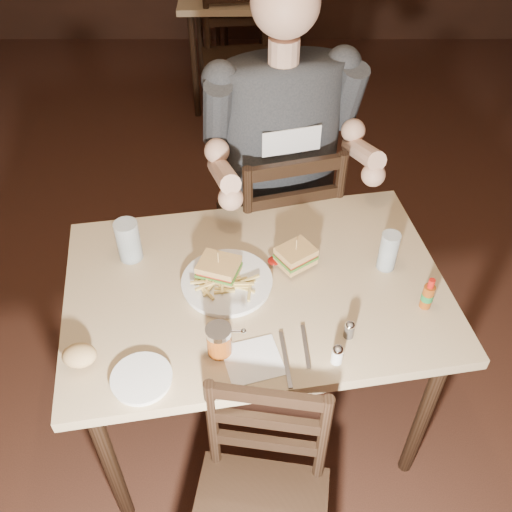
{
  "coord_description": "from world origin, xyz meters",
  "views": [
    {
      "loc": [
        0.15,
        -1.5,
        2.1
      ],
      "look_at": [
        0.15,
        -0.19,
        0.85
      ],
      "focal_mm": 40.0,
      "sensor_mm": 36.0,
      "label": 1
    }
  ],
  "objects_px": {
    "bg_table": "(241,1)",
    "bg_chair_near": "(240,63)",
    "diner": "(285,124)",
    "glass_right": "(388,251)",
    "dinner_plate": "(227,283)",
    "hot_sauce": "(428,293)",
    "side_plate": "(142,379)",
    "chair_far": "(277,228)",
    "main_table": "(256,301)",
    "glass_left": "(128,241)",
    "syrup_dispenser": "(219,340)",
    "bg_chair_far": "(243,5)"
  },
  "relations": [
    {
      "from": "bg_table",
      "to": "bg_chair_near",
      "type": "distance_m",
      "value": 0.58
    },
    {
      "from": "diner",
      "to": "glass_right",
      "type": "relative_size",
      "value": 7.56
    },
    {
      "from": "bg_table",
      "to": "bg_chair_near",
      "type": "bearing_deg",
      "value": -90.0
    },
    {
      "from": "dinner_plate",
      "to": "hot_sauce",
      "type": "bearing_deg",
      "value": -8.34
    },
    {
      "from": "side_plate",
      "to": "glass_right",
      "type": "bearing_deg",
      "value": 31.02
    },
    {
      "from": "bg_chair_near",
      "to": "chair_far",
      "type": "bearing_deg",
      "value": -89.79
    },
    {
      "from": "side_plate",
      "to": "diner",
      "type": "bearing_deg",
      "value": 65.65
    },
    {
      "from": "main_table",
      "to": "glass_left",
      "type": "distance_m",
      "value": 0.47
    },
    {
      "from": "bg_table",
      "to": "syrup_dispenser",
      "type": "bearing_deg",
      "value": -90.07
    },
    {
      "from": "chair_far",
      "to": "bg_chair_far",
      "type": "xyz_separation_m",
      "value": [
        -0.19,
        2.67,
        -0.02
      ]
    },
    {
      "from": "main_table",
      "to": "bg_chair_near",
      "type": "bearing_deg",
      "value": 92.63
    },
    {
      "from": "syrup_dispenser",
      "to": "bg_table",
      "type": "bearing_deg",
      "value": 80.4
    },
    {
      "from": "bg_chair_near",
      "to": "glass_left",
      "type": "height_order",
      "value": "bg_chair_near"
    },
    {
      "from": "main_table",
      "to": "syrup_dispenser",
      "type": "distance_m",
      "value": 0.31
    },
    {
      "from": "dinner_plate",
      "to": "glass_left",
      "type": "xyz_separation_m",
      "value": [
        -0.33,
        0.13,
        0.07
      ]
    },
    {
      "from": "diner",
      "to": "syrup_dispenser",
      "type": "bearing_deg",
      "value": -119.31
    },
    {
      "from": "glass_left",
      "to": "glass_right",
      "type": "height_order",
      "value": "glass_left"
    },
    {
      "from": "hot_sauce",
      "to": "side_plate",
      "type": "xyz_separation_m",
      "value": [
        -0.84,
        -0.27,
        -0.05
      ]
    },
    {
      "from": "hot_sauce",
      "to": "main_table",
      "type": "bearing_deg",
      "value": 170.14
    },
    {
      "from": "diner",
      "to": "syrup_dispenser",
      "type": "xyz_separation_m",
      "value": [
        -0.21,
        -0.83,
        -0.2
      ]
    },
    {
      "from": "bg_chair_far",
      "to": "side_plate",
      "type": "distance_m",
      "value": 3.68
    },
    {
      "from": "diner",
      "to": "syrup_dispenser",
      "type": "distance_m",
      "value": 0.88
    },
    {
      "from": "diner",
      "to": "main_table",
      "type": "bearing_deg",
      "value": -115.66
    },
    {
      "from": "bg_chair_near",
      "to": "hot_sauce",
      "type": "height_order",
      "value": "bg_chair_near"
    },
    {
      "from": "chair_far",
      "to": "glass_right",
      "type": "relative_size",
      "value": 6.87
    },
    {
      "from": "bg_table",
      "to": "hot_sauce",
      "type": "distance_m",
      "value": 2.9
    },
    {
      "from": "syrup_dispenser",
      "to": "diner",
      "type": "bearing_deg",
      "value": 66.22
    },
    {
      "from": "bg_table",
      "to": "bg_chair_far",
      "type": "distance_m",
      "value": 0.59
    },
    {
      "from": "side_plate",
      "to": "chair_far",
      "type": "bearing_deg",
      "value": 67.51
    },
    {
      "from": "hot_sauce",
      "to": "syrup_dispenser",
      "type": "relative_size",
      "value": 1.18
    },
    {
      "from": "bg_chair_near",
      "to": "hot_sauce",
      "type": "relative_size",
      "value": 8.62
    },
    {
      "from": "syrup_dispenser",
      "to": "bg_chair_near",
      "type": "bearing_deg",
      "value": 80.38
    },
    {
      "from": "diner",
      "to": "glass_left",
      "type": "distance_m",
      "value": 0.71
    },
    {
      "from": "glass_right",
      "to": "bg_table",
      "type": "bearing_deg",
      "value": 101.27
    },
    {
      "from": "chair_far",
      "to": "side_plate",
      "type": "distance_m",
      "value": 1.1
    },
    {
      "from": "hot_sauce",
      "to": "dinner_plate",
      "type": "bearing_deg",
      "value": 171.66
    },
    {
      "from": "main_table",
      "to": "side_plate",
      "type": "xyz_separation_m",
      "value": [
        -0.31,
        -0.36,
        0.09
      ]
    },
    {
      "from": "side_plate",
      "to": "bg_table",
      "type": "bearing_deg",
      "value": 86.06
    },
    {
      "from": "bg_chair_near",
      "to": "glass_left",
      "type": "xyz_separation_m",
      "value": [
        -0.32,
        -2.06,
        0.34
      ]
    },
    {
      "from": "glass_left",
      "to": "syrup_dispenser",
      "type": "height_order",
      "value": "glass_left"
    },
    {
      "from": "main_table",
      "to": "dinner_plate",
      "type": "xyz_separation_m",
      "value": [
        -0.09,
        -0.0,
        0.09
      ]
    },
    {
      "from": "syrup_dispenser",
      "to": "dinner_plate",
      "type": "bearing_deg",
      "value": 77.99
    },
    {
      "from": "chair_far",
      "to": "dinner_plate",
      "type": "bearing_deg",
      "value": 58.3
    },
    {
      "from": "diner",
      "to": "hot_sauce",
      "type": "relative_size",
      "value": 9.11
    },
    {
      "from": "bg_chair_far",
      "to": "glass_left",
      "type": "relative_size",
      "value": 6.31
    },
    {
      "from": "bg_chair_near",
      "to": "bg_table",
      "type": "bearing_deg",
      "value": 83.26
    },
    {
      "from": "bg_table",
      "to": "glass_left",
      "type": "xyz_separation_m",
      "value": [
        -0.32,
        -2.61,
        0.16
      ]
    },
    {
      "from": "glass_left",
      "to": "syrup_dispenser",
      "type": "xyz_separation_m",
      "value": [
        0.32,
        -0.39,
        -0.02
      ]
    },
    {
      "from": "main_table",
      "to": "hot_sauce",
      "type": "xyz_separation_m",
      "value": [
        0.52,
        -0.09,
        0.14
      ]
    },
    {
      "from": "main_table",
      "to": "glass_left",
      "type": "bearing_deg",
      "value": 162.73
    }
  ]
}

